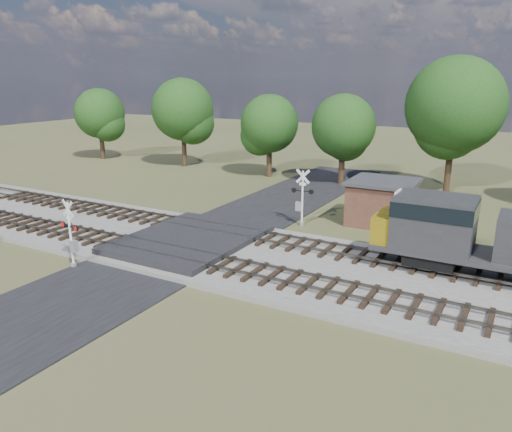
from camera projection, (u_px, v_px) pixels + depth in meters
The scene contains 10 objects.
ground at pixel (185, 248), 30.06m from camera, with size 160.00×160.00×0.00m, color #3E4726.
ballast_bed at pixel (346, 274), 25.74m from camera, with size 140.00×10.00×0.30m, color gray.
road at pixel (185, 248), 30.05m from camera, with size 7.00×60.00×0.08m, color black.
crossing_panel at pixel (189, 241), 30.39m from camera, with size 7.00×9.00×0.62m, color #262628.
track_near at pixel (208, 262), 26.80m from camera, with size 140.00×2.60×0.33m.
track_far at pixel (254, 236), 31.00m from camera, with size 140.00×2.60×0.33m.
crossing_signal_near at pixel (72, 240), 26.61m from camera, with size 1.52×0.37×3.78m.
crossing_signal_far at pixel (301, 202), 34.24m from camera, with size 1.61×0.35×3.98m.
equipment_shed at pixel (382, 202), 34.80m from camera, with size 4.59×4.59×3.08m.
treeline at pixel (441, 120), 41.53m from camera, with size 78.15×12.62×11.74m.
Camera 1 is at (17.63, -22.67, 10.06)m, focal length 35.00 mm.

